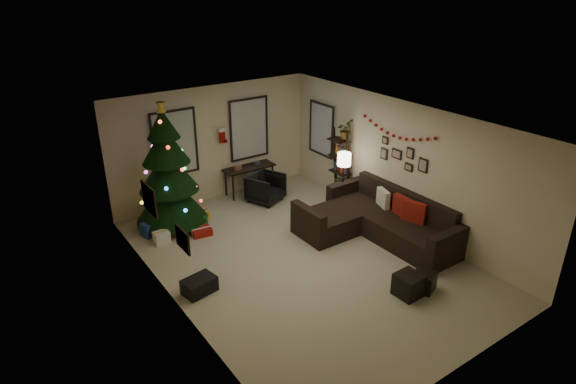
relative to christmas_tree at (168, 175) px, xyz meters
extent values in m
plane|color=tan|center=(1.45, -2.71, -1.15)|extent=(7.00, 7.00, 0.00)
plane|color=white|center=(1.45, -2.71, 1.55)|extent=(7.00, 7.00, 0.00)
plane|color=beige|center=(1.45, 0.79, 0.20)|extent=(5.00, 0.00, 5.00)
plane|color=beige|center=(1.45, -6.21, 0.20)|extent=(5.00, 0.00, 5.00)
plane|color=beige|center=(-1.05, -2.71, 0.20)|extent=(0.00, 7.00, 7.00)
plane|color=beige|center=(3.95, -2.71, 0.20)|extent=(0.00, 7.00, 7.00)
cube|color=#728CB2|center=(0.50, 0.76, 0.40)|extent=(0.94, 0.02, 1.35)
cube|color=beige|center=(0.50, 0.76, 0.40)|extent=(0.94, 0.03, 1.35)
cube|color=#728CB2|center=(2.40, 0.76, 0.40)|extent=(0.94, 0.02, 1.35)
cube|color=beige|center=(2.40, 0.76, 0.40)|extent=(0.94, 0.03, 1.35)
cube|color=#728CB2|center=(3.92, -0.16, 0.35)|extent=(0.05, 0.27, 1.17)
cube|color=beige|center=(3.92, -0.16, 0.35)|extent=(0.05, 0.45, 1.17)
cylinder|color=black|center=(0.00, 0.00, -0.99)|extent=(0.11, 0.11, 0.33)
cone|color=black|center=(0.00, 0.00, -0.49)|extent=(1.50, 1.50, 1.05)
cone|color=black|center=(0.00, 0.00, 0.11)|extent=(1.23, 1.23, 0.88)
cone|color=black|center=(0.00, 0.00, 0.66)|extent=(0.97, 0.97, 0.77)
cone|color=black|center=(0.00, 0.00, 1.11)|extent=(0.66, 0.66, 0.61)
cylinder|color=maroon|center=(0.00, 0.00, -1.13)|extent=(1.21, 1.21, 0.04)
cube|color=maroon|center=(0.30, -0.76, -1.08)|extent=(0.40, 0.30, 0.15)
cube|color=navy|center=(-0.60, -0.16, -1.01)|extent=(0.26, 0.26, 0.28)
cube|color=silver|center=(-0.50, -0.61, -1.03)|extent=(0.30, 0.22, 0.25)
cube|color=#14591E|center=(0.40, -0.36, -1.04)|extent=(0.35, 0.28, 0.22)
cube|color=gold|center=(0.65, -0.06, -1.06)|extent=(0.25, 0.30, 0.18)
cube|color=black|center=(3.48, -3.02, -0.93)|extent=(0.98, 2.61, 0.46)
cube|color=black|center=(3.87, -3.02, -0.47)|extent=(0.20, 2.61, 0.46)
cube|color=black|center=(3.48, -4.43, -0.80)|extent=(0.98, 0.20, 0.72)
cube|color=black|center=(3.48, -1.62, -0.80)|extent=(0.98, 0.20, 0.72)
cube|color=black|center=(2.53, -2.21, -0.93)|extent=(0.92, 0.98, 0.46)
cube|color=black|center=(1.98, -2.21, -0.80)|extent=(0.18, 0.98, 0.72)
cube|color=maroon|center=(3.66, -3.45, -0.51)|extent=(0.26, 0.49, 0.47)
cube|color=maroon|center=(3.66, -3.14, -0.51)|extent=(0.16, 0.47, 0.47)
cube|color=beige|center=(3.66, -2.60, -0.52)|extent=(0.23, 0.42, 0.40)
cube|color=black|center=(2.25, -4.65, -0.96)|extent=(0.43, 0.43, 0.40)
cube|color=black|center=(2.58, -4.70, -0.99)|extent=(0.45, 0.45, 0.33)
cube|color=black|center=(2.23, 0.51, -0.49)|extent=(1.27, 0.45, 0.05)
cylinder|color=black|center=(1.67, 0.33, -0.84)|extent=(0.05, 0.05, 0.63)
cylinder|color=black|center=(1.67, 0.69, -0.84)|extent=(0.05, 0.05, 0.63)
cylinder|color=black|center=(2.79, 0.33, -0.84)|extent=(0.05, 0.05, 0.63)
cylinder|color=black|center=(2.79, 0.69, -0.84)|extent=(0.05, 0.05, 0.63)
imported|color=black|center=(2.29, -0.14, -0.81)|extent=(0.86, 0.84, 0.69)
cube|color=black|center=(3.77, -1.35, -0.27)|extent=(0.05, 0.05, 1.77)
cube|color=black|center=(3.77, -0.88, -0.27)|extent=(0.05, 0.05, 1.77)
cube|color=black|center=(3.74, -1.11, -0.81)|extent=(0.30, 0.49, 0.03)
cube|color=black|center=(3.74, -1.11, -0.42)|extent=(0.30, 0.49, 0.03)
cube|color=black|center=(3.74, -1.11, -0.02)|extent=(0.30, 0.49, 0.03)
cube|color=black|center=(3.74, -1.11, 0.37)|extent=(0.30, 0.49, 0.03)
imported|color=#4C4C4C|center=(3.75, -1.19, 0.69)|extent=(0.66, 0.65, 0.55)
cylinder|color=black|center=(3.40, -1.60, -1.14)|extent=(0.25, 0.25, 0.03)
cylinder|color=black|center=(3.40, -1.60, -0.54)|extent=(0.03, 0.03, 1.18)
cylinder|color=white|center=(3.40, -1.60, 0.11)|extent=(0.30, 0.30, 0.28)
cube|color=black|center=(-1.03, -1.81, 0.42)|extent=(0.04, 0.60, 0.50)
cube|color=tan|center=(-1.03, -1.81, 0.42)|extent=(0.01, 0.54, 0.45)
cube|color=black|center=(-1.03, -3.11, 0.27)|extent=(0.04, 0.45, 0.35)
cube|color=beige|center=(-1.03, -3.11, 0.27)|extent=(0.01, 0.41, 0.31)
cube|color=black|center=(3.93, -3.31, 0.40)|extent=(0.03, 0.22, 0.28)
cube|color=black|center=(3.93, -2.96, 0.55)|extent=(0.03, 0.18, 0.22)
cube|color=black|center=(3.93, -2.96, 0.25)|extent=(0.03, 0.20, 0.16)
cube|color=black|center=(3.93, -2.61, 0.43)|extent=(0.03, 0.26, 0.20)
cube|color=black|center=(3.93, -2.26, 0.33)|extent=(0.03, 0.18, 0.24)
cube|color=black|center=(3.93, -2.26, 0.63)|extent=(0.03, 0.16, 0.16)
cube|color=#990F0C|center=(1.30, 0.85, 0.26)|extent=(0.14, 0.04, 0.30)
cube|color=white|center=(1.30, 0.85, 0.41)|extent=(0.16, 0.05, 0.08)
cube|color=#990F0C|center=(1.37, 0.85, 0.13)|extent=(0.10, 0.04, 0.08)
cube|color=#990F0C|center=(1.63, 0.67, 0.37)|extent=(0.14, 0.04, 0.30)
cube|color=white|center=(1.63, 0.67, 0.52)|extent=(0.16, 0.05, 0.08)
cube|color=#990F0C|center=(1.70, 0.67, 0.24)|extent=(0.10, 0.04, 0.08)
cube|color=black|center=(-0.60, -2.57, -1.02)|extent=(0.60, 0.46, 0.27)
camera|label=1|loc=(-3.32, -9.07, 3.81)|focal=30.42mm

